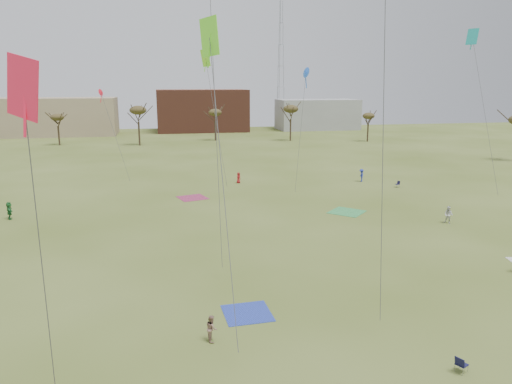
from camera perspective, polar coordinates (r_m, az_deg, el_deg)
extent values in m
plane|color=#45551A|center=(28.70, 4.84, -16.12)|extent=(260.00, 260.00, 0.00)
imported|color=#8C6959|center=(27.46, -5.28, -15.78)|extent=(0.61, 0.76, 1.49)
imported|color=silver|center=(52.23, 21.86, -2.53)|extent=(1.06, 1.08, 1.76)
imported|color=#21652D|center=(56.17, -27.20, -1.97)|extent=(1.05, 1.78, 1.83)
imported|color=maroon|center=(68.12, -2.09, 1.70)|extent=(0.86, 0.88, 1.53)
imported|color=#213099|center=(70.73, 12.38, 1.95)|extent=(0.88, 1.28, 1.83)
cube|color=#273EAC|center=(30.54, -1.05, -14.18)|extent=(3.01, 3.01, 0.03)
cube|color=#942D53|center=(59.90, -7.54, -0.69)|extent=(4.10, 4.10, 0.03)
cube|color=green|center=(53.83, 10.71, -2.35)|extent=(4.82, 4.82, 0.03)
cube|color=#141437|center=(26.92, 23.20, -18.27)|extent=(0.67, 0.67, 0.04)
cube|color=#141437|center=(26.63, 22.99, -18.04)|extent=(0.34, 0.51, 0.44)
cube|color=#161335|center=(68.09, 16.40, 0.88)|extent=(0.61, 0.61, 0.04)
cube|color=#161335|center=(68.19, 16.56, 1.09)|extent=(0.25, 0.52, 0.44)
cube|color=#69E328|center=(26.67, -5.55, 17.86)|extent=(1.01, 1.01, 1.99)
cube|color=#69E328|center=(26.61, -5.51, 16.37)|extent=(0.08, 0.08, 1.79)
cylinder|color=#4C4C51|center=(24.51, -3.88, 0.31)|extent=(0.60, 5.38, 15.35)
cube|color=red|center=(18.16, -25.95, 11.05)|extent=(1.05, 1.05, 2.06)
cube|color=red|center=(18.18, -25.72, 8.79)|extent=(0.08, 0.08, 1.86)
cylinder|color=#4C4C51|center=(20.19, -24.10, -7.31)|extent=(0.46, 1.88, 12.81)
cylinder|color=#4C4C51|center=(33.99, -4.93, 11.37)|extent=(0.40, 2.66, 24.29)
cube|color=#7DDB24|center=(61.67, -6.01, 15.53)|extent=(1.05, 1.05, 2.07)
cube|color=#7DDB24|center=(61.64, -6.00, 14.86)|extent=(0.08, 0.08, 1.86)
cylinder|color=#4C4C51|center=(61.12, -4.71, 8.09)|extent=(2.30, 1.65, 15.98)
cone|color=blue|center=(58.82, 5.94, 13.93)|extent=(1.26, 0.09, 1.26)
cube|color=blue|center=(58.81, 5.93, 13.15)|extent=(0.08, 0.08, 2.06)
cylinder|color=#4C4C51|center=(58.37, 5.30, 6.98)|extent=(1.42, 1.17, 14.19)
cylinder|color=#4C4C51|center=(25.78, 14.91, 11.20)|extent=(0.75, 0.95, 24.86)
cube|color=teal|center=(64.19, 24.27, 16.45)|extent=(0.95, 0.95, 1.88)
cube|color=teal|center=(64.14, 24.21, 15.87)|extent=(0.08, 0.08, 1.69)
cylinder|color=#4C4C51|center=(63.19, 25.54, 8.09)|extent=(2.65, 4.10, 18.27)
cone|color=red|center=(67.87, -17.91, 11.18)|extent=(0.93, 0.07, 0.93)
cube|color=red|center=(67.88, -17.88, 10.68)|extent=(0.08, 0.08, 1.52)
cylinder|color=#4C4C51|center=(67.32, -16.30, 6.25)|extent=(3.20, 1.55, 11.77)
cylinder|color=#3A2B1E|center=(118.91, -22.34, 6.20)|extent=(0.40, 0.40, 4.32)
ellipsoid|color=#473D1E|center=(118.57, -22.51, 8.20)|extent=(3.02, 3.02, 1.58)
cylinder|color=#3A2B1E|center=(112.76, -13.68, 6.76)|extent=(0.40, 0.40, 5.40)
ellipsoid|color=#473D1E|center=(112.36, -13.83, 9.40)|extent=(3.78, 3.78, 1.98)
cylinder|color=#3A2B1E|center=(119.38, -4.84, 7.21)|extent=(0.40, 0.40, 4.68)
ellipsoid|color=#473D1E|center=(119.03, -4.88, 9.38)|extent=(3.28, 3.28, 1.72)
cylinder|color=#3A2B1E|center=(118.80, 4.11, 7.34)|extent=(0.40, 0.40, 5.28)
ellipsoid|color=#473D1E|center=(118.43, 4.15, 9.80)|extent=(3.70, 3.70, 1.94)
cylinder|color=#3A2B1E|center=(120.23, 13.11, 6.85)|extent=(0.40, 0.40, 4.20)
ellipsoid|color=#473D1E|center=(119.90, 13.21, 8.78)|extent=(2.94, 2.94, 1.54)
cube|color=#937F60|center=(142.14, -22.70, 8.25)|extent=(32.00, 14.00, 10.00)
cube|color=brown|center=(144.82, -6.44, 9.60)|extent=(26.00, 16.00, 12.00)
cube|color=gray|center=(150.00, 7.26, 9.12)|extent=(24.00, 12.00, 9.00)
cylinder|color=#9EA3A8|center=(153.96, 3.25, 14.69)|extent=(0.16, 0.16, 38.00)
cylinder|color=#9EA3A8|center=(154.39, 2.67, 14.69)|extent=(0.16, 0.16, 38.00)
cylinder|color=#9EA3A8|center=(152.87, 2.81, 14.71)|extent=(0.16, 0.16, 38.00)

